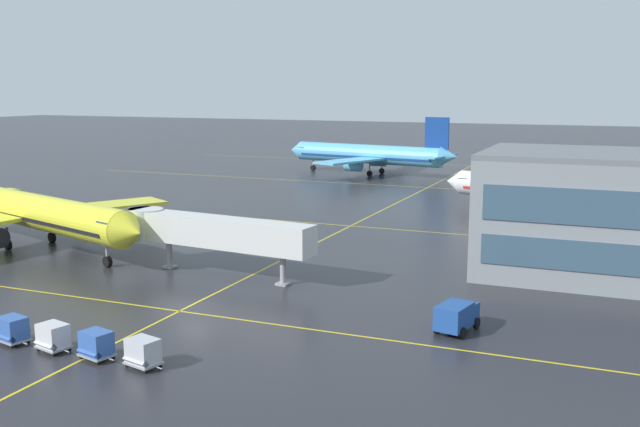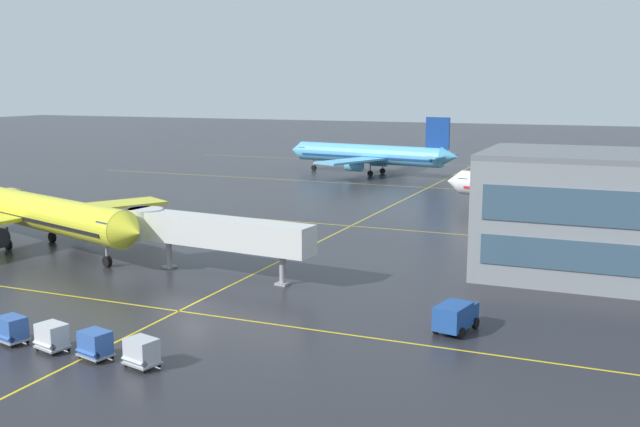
% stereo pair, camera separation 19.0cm
% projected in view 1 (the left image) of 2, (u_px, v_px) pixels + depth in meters
% --- Properties ---
extents(ground_plane, '(600.00, 600.00, 0.00)m').
position_uv_depth(ground_plane, '(193.00, 304.00, 58.96)').
color(ground_plane, '#28282D').
extents(airliner_front_gate, '(36.60, 31.27, 11.63)m').
position_uv_depth(airliner_front_gate, '(35.00, 212.00, 78.96)').
color(airliner_front_gate, yellow).
rests_on(airliner_front_gate, ground).
extents(airliner_second_row, '(33.78, 28.78, 10.64)m').
position_uv_depth(airliner_second_row, '(564.00, 192.00, 96.43)').
color(airliner_second_row, white).
rests_on(airliner_second_row, ground).
extents(airliner_third_row, '(37.40, 31.88, 11.65)m').
position_uv_depth(airliner_third_row, '(370.00, 155.00, 144.97)').
color(airliner_third_row, '#5BB7E5').
rests_on(airliner_third_row, ground).
extents(taxiway_markings, '(138.01, 168.80, 0.01)m').
position_uv_depth(taxiway_markings, '(395.00, 204.00, 109.41)').
color(taxiway_markings, yellow).
rests_on(taxiway_markings, ground).
extents(service_truck_red_van, '(2.81, 4.39, 2.10)m').
position_uv_depth(service_truck_red_van, '(457.00, 315.00, 52.33)').
color(service_truck_red_van, '#1E4793').
rests_on(service_truck_red_van, ground).
extents(baggage_cart_row_second, '(2.87, 2.11, 1.86)m').
position_uv_depth(baggage_cart_row_second, '(12.00, 329.00, 49.80)').
color(baggage_cart_row_second, '#99999E').
rests_on(baggage_cart_row_second, ground).
extents(baggage_cart_row_middle, '(2.87, 2.11, 1.86)m').
position_uv_depth(baggage_cart_row_middle, '(53.00, 337.00, 48.35)').
color(baggage_cart_row_middle, '#99999E').
rests_on(baggage_cart_row_middle, ground).
extents(baggage_cart_row_fourth, '(2.87, 2.11, 1.86)m').
position_uv_depth(baggage_cart_row_fourth, '(96.00, 344.00, 46.92)').
color(baggage_cart_row_fourth, '#99999E').
rests_on(baggage_cart_row_fourth, ground).
extents(baggage_cart_row_fifth, '(2.87, 2.11, 1.86)m').
position_uv_depth(baggage_cart_row_fifth, '(143.00, 352.00, 45.52)').
color(baggage_cart_row_fifth, '#99999E').
rests_on(baggage_cart_row_fifth, ground).
extents(jet_bridge, '(20.67, 4.88, 5.58)m').
position_uv_depth(jet_bridge, '(201.00, 230.00, 68.24)').
color(jet_bridge, silver).
rests_on(jet_bridge, ground).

